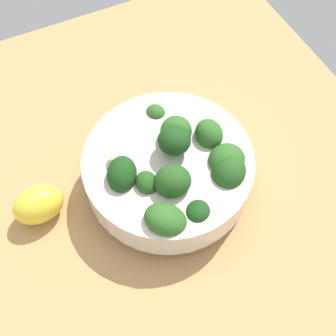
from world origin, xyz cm
name	(u,v)px	position (x,y,z in cm)	size (l,w,h in cm)	color
ground_plane	(141,197)	(0.00, 0.00, -1.77)	(70.32, 70.32, 3.53)	tan
bowl_of_broccoli	(171,168)	(-1.06, -3.88, 4.36)	(20.64, 20.64, 10.70)	silver
lemon_wedge	(39,205)	(2.28, 12.24, 2.54)	(6.22, 4.38, 5.08)	yellow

